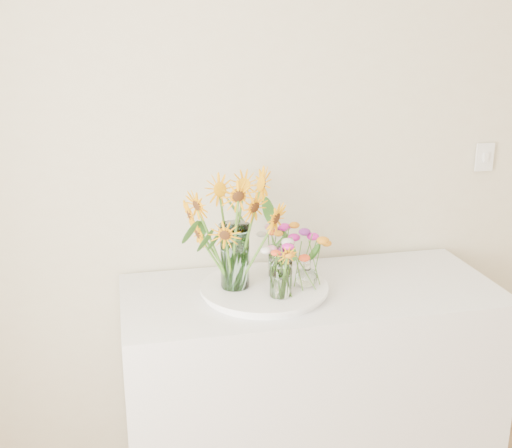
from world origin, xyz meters
name	(u,v)px	position (x,y,z in m)	size (l,w,h in m)	color
counter	(309,394)	(-0.32, 1.93, 0.45)	(1.40, 0.60, 0.90)	white
tray	(264,290)	(-0.50, 1.93, 0.91)	(0.44, 0.44, 0.03)	white
mason_jar	(235,256)	(-0.61, 1.94, 1.05)	(0.10, 0.10, 0.24)	#ACDDD6
sunflower_bouquet	(235,229)	(-0.61, 1.94, 1.15)	(0.63, 0.63, 0.45)	#FAA105
small_vase_a	(281,279)	(-0.47, 1.83, 0.99)	(0.08, 0.08, 0.13)	white
wildflower_posy_a	(281,267)	(-0.47, 1.83, 1.04)	(0.17, 0.17, 0.22)	#C97411
small_vase_b	(307,271)	(-0.35, 1.90, 0.98)	(0.08, 0.08, 0.12)	white
wildflower_posy_b	(307,260)	(-0.35, 1.90, 1.03)	(0.23, 0.23, 0.21)	#C97411
small_vase_c	(278,262)	(-0.43, 2.01, 0.99)	(0.07, 0.07, 0.12)	white
wildflower_posy_c	(278,251)	(-0.43, 2.01, 1.03)	(0.20, 0.20, 0.21)	#C97411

